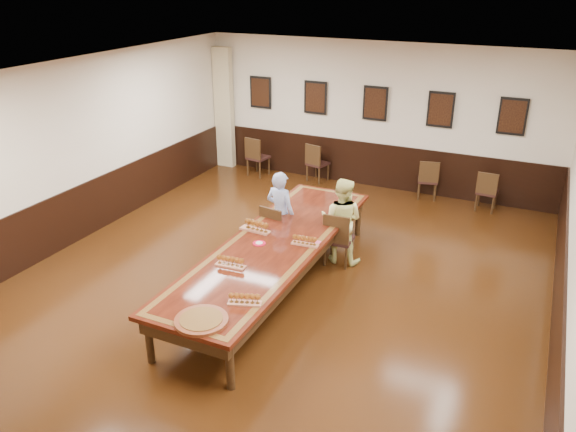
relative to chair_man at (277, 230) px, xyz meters
The scene contains 23 objects.
floor 1.19m from the chair_man, 66.34° to the right, with size 8.00×10.00×0.02m, color black.
ceiling 2.95m from the chair_man, 66.34° to the right, with size 8.00×10.00×0.02m, color white.
wall_back 4.19m from the chair_man, 83.77° to the left, with size 8.00×0.02×3.20m, color beige.
wall_left 3.88m from the chair_man, 164.38° to the right, with size 0.02×10.00×3.20m, color beige.
chair_man is the anchor object (origin of this frame).
chair_woman 1.08m from the chair_man, ahead, with size 0.44×0.48×0.94m, color black, non-canonical shape.
spare_chair_a 4.16m from the chair_man, 122.47° to the left, with size 0.44×0.48×0.95m, color black, non-canonical shape.
spare_chair_b 3.83m from the chair_man, 101.91° to the left, with size 0.43×0.46×0.91m, color black, non-canonical shape.
spare_chair_c 4.14m from the chair_man, 64.74° to the left, with size 0.41×0.45×0.88m, color black, non-canonical shape.
spare_chair_d 4.68m from the chair_man, 49.96° to the left, with size 0.40×0.44×0.85m, color black, non-canonical shape.
person_man 0.29m from the chair_man, 81.40° to the left, with size 0.54×0.36×1.48m, color #4E6BC3.
person_woman 1.13m from the chair_man, 13.17° to the left, with size 0.73×0.57×1.47m, color #F3F398.
pink_phone 1.30m from the chair_man, 34.94° to the right, with size 0.07×0.14×0.01m, color #D44676.
curtain 5.15m from the chair_man, 130.92° to the left, with size 0.45×0.18×2.90m, color #C3B386.
wainscoting 1.09m from the chair_man, 66.34° to the right, with size 8.00×10.00×1.00m.
conference_table 1.10m from the chair_man, 66.34° to the right, with size 1.40×5.00×0.76m.
posters 4.22m from the chair_man, 83.66° to the left, with size 6.14×0.04×0.74m.
flight_a 0.83m from the chair_man, 91.04° to the right, with size 0.52×0.20×0.19m.
flight_b 1.29m from the chair_man, 44.12° to the right, with size 0.42×0.17×0.15m.
flight_c 1.96m from the chair_man, 83.51° to the right, with size 0.44×0.16×0.16m.
flight_d 2.83m from the chair_man, 72.05° to the right, with size 0.44×0.26×0.16m.
red_plate_grp 1.19m from the chair_man, 77.46° to the right, with size 0.20×0.20×0.03m.
carved_platter 3.29m from the chair_man, 79.59° to the right, with size 0.67×0.67×0.05m.
Camera 1 is at (3.42, -6.79, 4.53)m, focal length 35.00 mm.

